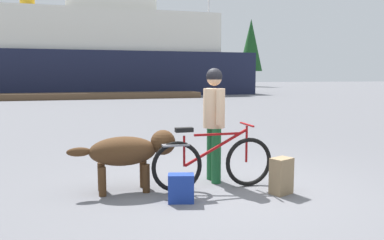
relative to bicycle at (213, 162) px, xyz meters
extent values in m
plane|color=slate|center=(0.17, -0.12, -0.38)|extent=(160.00, 160.00, 0.00)
torus|color=black|center=(0.54, 0.00, -0.03)|extent=(0.70, 0.06, 0.70)
torus|color=black|center=(-0.51, 0.00, -0.03)|extent=(0.70, 0.06, 0.70)
cube|color=maroon|center=(0.07, 0.00, 0.39)|extent=(0.67, 0.03, 0.03)
cube|color=maroon|center=(0.05, 0.00, 0.20)|extent=(0.91, 0.03, 0.49)
cylinder|color=maroon|center=(-0.41, 0.00, 0.18)|extent=(0.03, 0.03, 0.42)
cylinder|color=maroon|center=(0.50, 0.00, 0.23)|extent=(0.03, 0.03, 0.52)
cube|color=black|center=(-0.41, 0.00, 0.47)|extent=(0.24, 0.10, 0.06)
cylinder|color=maroon|center=(0.50, 0.00, 0.51)|extent=(0.03, 0.44, 0.03)
cube|color=slate|center=(-0.53, 0.00, 0.27)|extent=(0.36, 0.14, 0.02)
cylinder|color=#19592D|center=(0.14, 0.48, 0.02)|extent=(0.14, 0.14, 0.81)
cylinder|color=#19592D|center=(0.14, 0.26, 0.02)|extent=(0.14, 0.14, 0.81)
cylinder|color=#D8B28C|center=(0.14, 0.37, 0.72)|extent=(0.32, 0.32, 0.57)
cylinder|color=#D8B28C|center=(0.14, 0.59, 0.75)|extent=(0.09, 0.09, 0.51)
cylinder|color=#D8B28C|center=(0.14, 0.15, 0.75)|extent=(0.09, 0.09, 0.51)
sphere|color=tan|center=(0.14, 0.37, 1.15)|extent=(0.22, 0.22, 0.22)
sphere|color=black|center=(0.14, 0.37, 1.18)|extent=(0.24, 0.24, 0.24)
ellipsoid|color=#472D19|center=(-1.21, 0.23, 0.18)|extent=(0.90, 0.46, 0.39)
sphere|color=#472D19|center=(-0.65, 0.23, 0.27)|extent=(0.35, 0.35, 0.35)
ellipsoid|color=#472D19|center=(-1.78, 0.23, 0.20)|extent=(0.32, 0.12, 0.12)
cylinder|color=#472D19|center=(-0.92, 0.36, -0.19)|extent=(0.10, 0.10, 0.39)
cylinder|color=#472D19|center=(-0.92, 0.11, -0.19)|extent=(0.10, 0.10, 0.39)
cylinder|color=#472D19|center=(-1.49, 0.36, -0.19)|extent=(0.10, 0.10, 0.39)
cylinder|color=#472D19|center=(-1.49, 0.11, -0.19)|extent=(0.10, 0.10, 0.39)
cube|color=#8C7251|center=(0.81, -0.45, -0.14)|extent=(0.34, 0.29, 0.49)
cube|color=navy|center=(-0.56, -0.42, -0.20)|extent=(0.35, 0.25, 0.36)
cube|color=brown|center=(-3.31, 21.98, -0.18)|extent=(19.40, 2.10, 0.40)
cube|color=#191E38|center=(-2.16, 28.12, 1.35)|extent=(28.99, 7.11, 3.47)
cube|color=silver|center=(-2.16, 28.12, 4.69)|extent=(23.19, 5.98, 3.20)
cube|color=silver|center=(0.74, 28.12, 7.19)|extent=(6.96, 4.27, 1.80)
ellipsoid|color=navy|center=(9.39, 28.32, 0.07)|extent=(7.02, 1.97, 0.90)
cylinder|color=#B2B2B7|center=(9.39, 28.32, 4.20)|extent=(0.14, 0.14, 7.37)
cylinder|color=#B2B2B7|center=(8.34, 28.32, 1.72)|extent=(3.16, 0.10, 0.10)
cylinder|color=#4C331E|center=(1.65, 44.71, 0.90)|extent=(0.43, 0.43, 2.56)
cone|color=#143819|center=(1.65, 44.71, 7.06)|extent=(4.06, 4.06, 9.75)
cylinder|color=#4C331E|center=(21.37, 45.26, 0.72)|extent=(0.42, 0.42, 2.21)
cone|color=#19471E|center=(21.37, 45.26, 5.45)|extent=(3.30, 3.30, 7.25)
camera|label=1|loc=(-1.71, -4.89, 1.19)|focal=35.63mm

